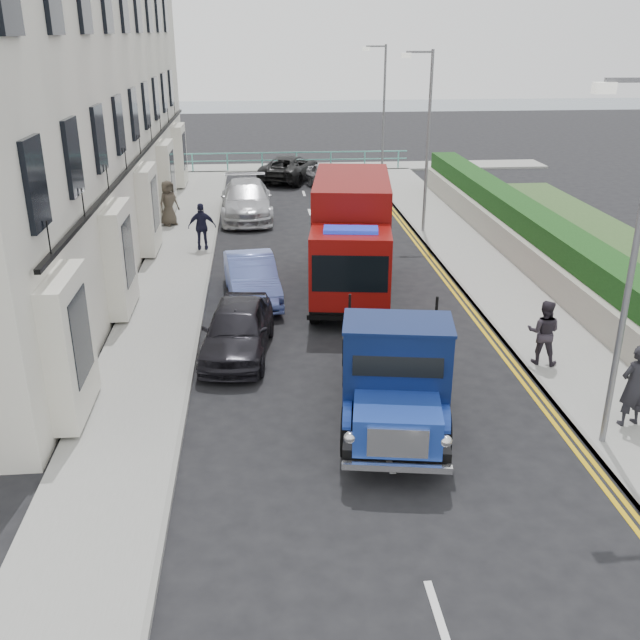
# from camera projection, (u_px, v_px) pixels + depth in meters

# --- Properties ---
(ground) EXTENTS (120.00, 120.00, 0.00)m
(ground) POSITION_uv_depth(u_px,v_px,m) (371.00, 406.00, 15.63)
(ground) COLOR black
(ground) RESTS_ON ground
(pavement_west) EXTENTS (2.40, 38.00, 0.12)m
(pavement_west) POSITION_uv_depth(u_px,v_px,m) (173.00, 278.00, 23.49)
(pavement_west) COLOR gray
(pavement_west) RESTS_ON ground
(pavement_east) EXTENTS (2.60, 38.00, 0.12)m
(pavement_east) POSITION_uv_depth(u_px,v_px,m) (484.00, 269.00, 24.35)
(pavement_east) COLOR gray
(pavement_east) RESTS_ON ground
(promenade) EXTENTS (30.00, 2.50, 0.12)m
(promenade) POSITION_uv_depth(u_px,v_px,m) (296.00, 168.00, 42.36)
(promenade) COLOR gray
(promenade) RESTS_ON ground
(sea_plane) EXTENTS (120.00, 120.00, 0.00)m
(sea_plane) POSITION_uv_depth(u_px,v_px,m) (278.00, 113.00, 70.97)
(sea_plane) COLOR slate
(sea_plane) RESTS_ON ground
(terrace_west) EXTENTS (6.31, 30.20, 14.25)m
(terrace_west) POSITION_uv_depth(u_px,v_px,m) (42.00, 45.00, 24.14)
(terrace_west) COLOR silver
(terrace_west) RESTS_ON ground
(garden_east) EXTENTS (1.45, 28.00, 1.75)m
(garden_east) POSITION_uv_depth(u_px,v_px,m) (541.00, 244.00, 24.19)
(garden_east) COLOR #B2AD9E
(garden_east) RESTS_ON ground
(seafront_railing) EXTENTS (13.00, 0.08, 1.11)m
(seafront_railing) POSITION_uv_depth(u_px,v_px,m) (297.00, 161.00, 41.42)
(seafront_railing) COLOR #59B2A5
(seafront_railing) RESTS_ON ground
(lamp_near) EXTENTS (1.23, 0.18, 7.00)m
(lamp_near) POSITION_uv_depth(u_px,v_px,m) (628.00, 252.00, 12.62)
(lamp_near) COLOR slate
(lamp_near) RESTS_ON ground
(lamp_mid) EXTENTS (1.23, 0.18, 7.00)m
(lamp_mid) POSITION_uv_depth(u_px,v_px,m) (425.00, 132.00, 27.38)
(lamp_mid) COLOR slate
(lamp_mid) RESTS_ON ground
(lamp_far) EXTENTS (1.23, 0.18, 7.00)m
(lamp_far) POSITION_uv_depth(u_px,v_px,m) (382.00, 107.00, 36.60)
(lamp_far) COLOR slate
(lamp_far) RESTS_ON ground
(bedford_lorry) EXTENTS (2.84, 5.45, 2.47)m
(bedford_lorry) POSITION_uv_depth(u_px,v_px,m) (395.00, 382.00, 14.18)
(bedford_lorry) COLOR black
(bedford_lorry) RESTS_ON ground
(red_lorry) EXTENTS (3.11, 6.85, 3.46)m
(red_lorry) POSITION_uv_depth(u_px,v_px,m) (351.00, 234.00, 21.83)
(red_lorry) COLOR black
(red_lorry) RESTS_ON ground
(parked_car_front) EXTENTS (2.07, 4.17, 1.36)m
(parked_car_front) POSITION_uv_depth(u_px,v_px,m) (237.00, 329.00, 17.91)
(parked_car_front) COLOR black
(parked_car_front) RESTS_ON ground
(parked_car_mid) EXTENTS (1.86, 4.19, 1.34)m
(parked_car_mid) POSITION_uv_depth(u_px,v_px,m) (252.00, 278.00, 21.62)
(parked_car_mid) COLOR #5F75CC
(parked_car_mid) RESTS_ON ground
(parked_car_rear) EXTENTS (2.30, 5.42, 1.56)m
(parked_car_rear) POSITION_uv_depth(u_px,v_px,m) (246.00, 200.00, 31.05)
(parked_car_rear) COLOR #B5B5BA
(parked_car_rear) RESTS_ON ground
(seafront_car_left) EXTENTS (3.86, 5.40, 1.37)m
(seafront_car_left) POSITION_uv_depth(u_px,v_px,m) (289.00, 168.00, 38.79)
(seafront_car_left) COLOR black
(seafront_car_left) RESTS_ON ground
(seafront_car_right) EXTENTS (2.49, 4.09, 1.30)m
(seafront_car_right) POSITION_uv_depth(u_px,v_px,m) (329.00, 177.00, 36.60)
(seafront_car_right) COLOR #ACACB1
(seafront_car_right) RESTS_ON ground
(pedestrian_east_near) EXTENTS (0.73, 0.56, 1.76)m
(pedestrian_east_near) POSITION_uv_depth(u_px,v_px,m) (634.00, 386.00, 14.36)
(pedestrian_east_near) COLOR black
(pedestrian_east_near) RESTS_ON pavement_east
(pedestrian_east_far) EXTENTS (0.97, 0.88, 1.61)m
(pedestrian_east_far) POSITION_uv_depth(u_px,v_px,m) (544.00, 332.00, 17.09)
(pedestrian_east_far) COLOR #2F2932
(pedestrian_east_far) RESTS_ON pavement_east
(pedestrian_west_near) EXTENTS (1.02, 0.46, 1.72)m
(pedestrian_west_near) POSITION_uv_depth(u_px,v_px,m) (202.00, 227.00, 26.05)
(pedestrian_west_near) COLOR #1C1C32
(pedestrian_west_near) RESTS_ON pavement_west
(pedestrian_west_far) EXTENTS (1.06, 1.05, 1.85)m
(pedestrian_west_far) POSITION_uv_depth(u_px,v_px,m) (169.00, 203.00, 29.31)
(pedestrian_west_far) COLOR #3F382D
(pedestrian_west_far) RESTS_ON pavement_west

